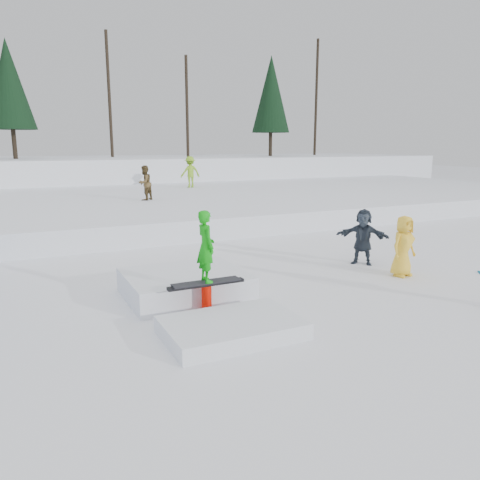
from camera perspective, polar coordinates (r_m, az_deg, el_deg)
name	(u,v)px	position (r m, az deg, el deg)	size (l,w,h in m)	color
ground	(261,313)	(9.63, 2.54, -8.85)	(120.00, 120.00, 0.00)	white
snow_berm	(75,174)	(38.24, -19.49, 7.64)	(60.00, 14.00, 2.40)	white
snow_midrise	(110,205)	(24.49, -15.55, 4.18)	(50.00, 18.00, 0.80)	white
treeline	(157,90)	(37.92, -10.09, 17.55)	(40.24, 4.22, 10.50)	black
walker_olive	(145,183)	(22.42, -11.54, 6.84)	(0.79, 0.61, 1.62)	brown
walker_ygreen	(190,172)	(28.87, -6.09, 8.25)	(1.21, 0.70, 1.88)	#81BA23
spectator_yellow	(403,246)	(12.75, 19.28, -0.71)	(0.77, 0.50, 1.58)	yellow
spectator_dark	(363,237)	(13.71, 14.75, 0.38)	(1.47, 0.47, 1.58)	#262F3B
jib_rail_feature	(196,292)	(9.97, -5.33, -6.31)	(2.60, 4.40, 2.11)	white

